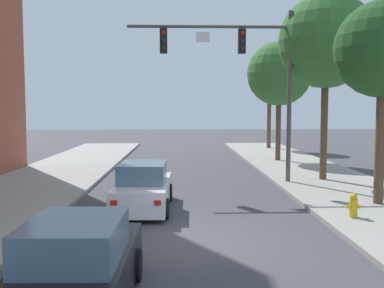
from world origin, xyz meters
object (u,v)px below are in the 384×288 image
car_following_black (77,270)px  street_tree_second (326,41)px  traffic_signal_mast (243,63)px  street_tree_nearest (383,50)px  street_tree_farthest (270,78)px  fire_hydrant (353,205)px  car_lead_white (143,188)px  street_tree_third (279,74)px

car_following_black → street_tree_second: street_tree_second is taller
traffic_signal_mast → street_tree_second: street_tree_second is taller
street_tree_nearest → street_tree_second: size_ratio=0.81×
car_following_black → street_tree_farthest: street_tree_farthest is taller
traffic_signal_mast → fire_hydrant: traffic_signal_mast is taller
traffic_signal_mast → car_following_black: 13.79m
car_lead_white → street_tree_nearest: 9.30m
car_lead_white → street_tree_nearest: street_tree_nearest is taller
car_lead_white → street_tree_farthest: (8.61, 21.29, 5.19)m
street_tree_third → street_tree_farthest: bearing=82.3°
car_lead_white → traffic_signal_mast: bearing=49.2°
street_tree_farthest → street_tree_nearest: bearing=-91.5°
traffic_signal_mast → street_tree_third: 8.77m
traffic_signal_mast → car_following_black: bearing=-110.3°
car_lead_white → street_tree_farthest: bearing=68.0°
street_tree_third → traffic_signal_mast: bearing=-113.0°
street_tree_third → fire_hydrant: bearing=-93.9°
car_following_black → fire_hydrant: car_following_black is taller
car_lead_white → street_tree_farthest: street_tree_farthest is taller
street_tree_farthest → street_tree_second: bearing=-92.7°
car_following_black → car_lead_white: bearing=86.3°
traffic_signal_mast → fire_hydrant: (2.43, -6.49, -4.86)m
fire_hydrant → car_following_black: bearing=-140.7°
fire_hydrant → street_tree_farthest: (2.16, 23.11, 5.40)m
street_tree_farthest → traffic_signal_mast: bearing=-105.4°
car_following_black → street_tree_second: 16.26m
car_following_black → fire_hydrant: (6.94, 5.68, -0.22)m
car_lead_white → street_tree_second: street_tree_second is taller
car_lead_white → street_tree_third: 15.53m
car_lead_white → street_tree_second: size_ratio=0.51×
car_lead_white → car_following_black: bearing=-93.7°
street_tree_nearest → street_tree_third: bearing=92.8°
street_tree_nearest → traffic_signal_mast: bearing=131.1°
car_lead_white → fire_hydrant: bearing=-15.8°
street_tree_nearest → car_following_black: bearing=-138.6°
fire_hydrant → car_lead_white: bearing=164.2°
car_following_black → traffic_signal_mast: bearing=69.7°
car_following_black → street_tree_farthest: bearing=72.5°
street_tree_second → fire_hydrant: bearing=-101.2°
car_lead_white → street_tree_third: street_tree_third is taller
traffic_signal_mast → street_tree_farthest: 17.25m
car_following_black → street_tree_nearest: street_tree_nearest is taller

